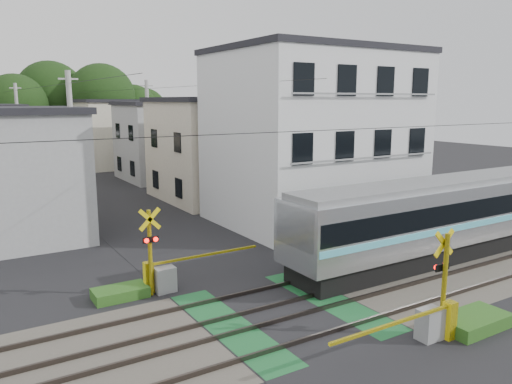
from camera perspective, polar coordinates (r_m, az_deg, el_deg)
ground at (r=16.20m, az=3.07°, el=-13.65°), size 120.00×120.00×0.00m
track_bed at (r=16.19m, az=3.07°, el=-13.53°), size 120.00×120.00×0.14m
crossing_signal_near at (r=15.12m, az=19.68°, el=-13.16°), size 4.74×0.65×3.09m
crossing_signal_far at (r=17.85m, az=-10.70°, el=-9.04°), size 4.74×0.65×3.09m
apartment_block at (r=27.55m, az=6.52°, el=6.32°), size 10.20×8.36×9.30m
houses_row at (r=39.19m, az=-18.70°, el=4.98°), size 22.07×31.35×6.80m
tree_hill at (r=61.28m, az=-24.60°, el=8.26°), size 40.00×13.24×11.88m
catenary at (r=19.12m, az=18.09°, el=1.16°), size 60.00×5.04×7.00m
utility_poles at (r=36.00m, az=-19.75°, el=5.82°), size 7.90×42.00×8.00m
pedestrian at (r=45.96m, az=-21.73°, el=2.43°), size 0.66×0.53×1.58m
weed_patches at (r=17.05m, az=8.22°, el=-11.81°), size 10.25×8.80×0.40m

